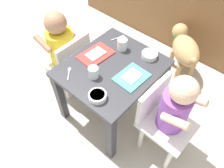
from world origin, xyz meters
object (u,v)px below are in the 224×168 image
dining_table (112,76)px  water_cup_left (94,73)px  dog (185,48)px  veggie_bowl_near (149,55)px  seated_child_left (62,46)px  food_tray_left (96,55)px  spoon_by_right_tray (119,37)px  food_tray_right (132,77)px  seated_child_right (172,109)px  cereal_bowl_right_side (97,96)px  spoon_by_left_tray (69,72)px  water_cup_right (122,45)px

dining_table → water_cup_left: size_ratio=8.73×
dog → veggie_bowl_near: 0.54m
dining_table → seated_child_left: (-0.41, -0.04, 0.04)m
dining_table → food_tray_left: 0.16m
spoon_by_right_tray → food_tray_left: bearing=-89.8°
food_tray_right → spoon_by_right_tray: 0.35m
food_tray_left → spoon_by_right_tray: size_ratio=2.18×
seated_child_right → food_tray_left: seated_child_right is taller
dining_table → cereal_bowl_right_side: cereal_bowl_right_side is taller
food_tray_left → food_tray_right: 0.27m
veggie_bowl_near → spoon_by_left_tray: 0.48m
seated_child_left → water_cup_left: seated_child_left is taller
seated_child_left → spoon_by_right_tray: bearing=44.6°
water_cup_left → spoon_by_left_tray: bearing=-149.5°
water_cup_left → spoon_by_left_tray: size_ratio=0.79×
veggie_bowl_near → food_tray_left: bearing=-141.4°
water_cup_left → seated_child_right: bearing=16.9°
food_tray_left → cereal_bowl_right_side: cereal_bowl_right_side is taller
veggie_bowl_near → food_tray_right: bearing=-83.2°
water_cup_left → water_cup_right: water_cup_right is taller
dog → spoon_by_right_tray: 0.58m
food_tray_right → water_cup_left: 0.21m
food_tray_left → food_tray_right: bearing=0.0°
spoon_by_left_tray → water_cup_left: bearing=30.5°
seated_child_right → spoon_by_left_tray: 0.59m
dining_table → water_cup_right: 0.20m
water_cup_left → veggie_bowl_near: bearing=67.2°
seated_child_right → dog: size_ratio=1.71×
cereal_bowl_right_side → water_cup_right: bearing=111.8°
spoon_by_right_tray → water_cup_left: bearing=-72.3°
food_tray_left → water_cup_left: bearing=-49.5°
cereal_bowl_right_side → spoon_by_right_tray: bearing=117.4°
water_cup_left → spoon_by_right_tray: 0.37m
dining_table → water_cup_right: size_ratio=7.94×
water_cup_right → seated_child_right: bearing=-17.9°
cereal_bowl_right_side → dog: bearing=86.8°
seated_child_right → water_cup_right: (-0.46, 0.15, 0.08)m
dining_table → veggie_bowl_near: bearing=61.4°
dog → veggie_bowl_near: size_ratio=4.02×
food_tray_right → water_cup_right: 0.25m
dog → food_tray_left: size_ratio=1.77×
spoon_by_left_tray → cereal_bowl_right_side: bearing=-5.0°
veggie_bowl_near → dog: bearing=86.4°
dining_table → veggie_bowl_near: 0.26m
seated_child_right → food_tray_left: (-0.54, -0.00, 0.05)m
water_cup_left → cereal_bowl_right_side: size_ratio=0.70×
cereal_bowl_right_side → veggie_bowl_near: 0.43m
seated_child_left → water_cup_right: 0.41m
water_cup_right → cereal_bowl_right_side: size_ratio=0.76×
food_tray_left → food_tray_right: (0.27, 0.00, 0.00)m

